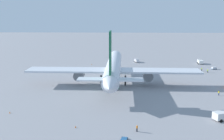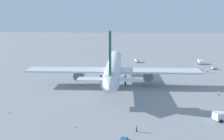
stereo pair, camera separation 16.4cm
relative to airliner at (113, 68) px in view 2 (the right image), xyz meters
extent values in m
plane|color=gray|center=(1.34, -0.02, -6.93)|extent=(600.00, 600.00, 0.00)
cylinder|color=silver|center=(1.34, -0.02, 0.24)|extent=(55.21, 6.86, 6.01)
cone|color=silver|center=(31.30, -0.48, 0.24)|extent=(4.90, 5.96, 5.89)
cone|color=silver|center=(-29.23, 0.45, 0.24)|extent=(6.10, 5.80, 5.71)
cube|color=#0C5933|center=(-24.22, 0.37, 10.04)|extent=(6.01, 0.59, 13.59)
cube|color=silver|center=(-24.63, 6.12, 1.44)|extent=(4.55, 9.75, 0.36)
cube|color=silver|center=(-24.81, -5.36, 1.44)|extent=(4.55, 9.75, 0.36)
cube|color=silver|center=(-1.13, 19.18, -0.66)|extent=(9.49, 32.45, 0.70)
cylinder|color=slate|center=(-0.20, 14.32, -3.09)|extent=(4.92, 4.23, 4.15)
cube|color=silver|center=(-1.71, -19.14, -0.66)|extent=(9.49, 32.45, 0.70)
cylinder|color=slate|center=(-0.64, -14.31, -3.01)|extent=(5.27, 4.09, 4.01)
cylinder|color=black|center=(20.63, -0.32, -4.85)|extent=(0.70, 0.70, 4.16)
cylinder|color=black|center=(-1.34, 5.03, -4.85)|extent=(0.70, 0.70, 4.16)
cylinder|color=black|center=(-1.50, -4.98, -4.85)|extent=(0.70, 0.70, 4.16)
cube|color=#0C5933|center=(1.34, -0.02, -1.41)|extent=(53.00, 6.52, 0.50)
cube|color=silver|center=(-37.23, -30.78, -5.47)|extent=(3.77, 4.73, 2.01)
cylinder|color=black|center=(-36.42, -29.53, -6.48)|extent=(0.61, 0.95, 0.90)
cylinder|color=black|center=(-38.68, -30.42, -6.48)|extent=(0.61, 0.95, 0.90)
cube|color=white|center=(48.70, -49.94, -5.48)|extent=(1.59, 2.52, 1.99)
cube|color=white|center=(46.05, -49.82, -5.62)|extent=(3.16, 2.60, 1.71)
cube|color=black|center=(49.21, -49.97, -4.99)|extent=(0.18, 2.06, 0.87)
cylinder|color=black|center=(48.61, -48.71, -6.48)|extent=(0.91, 0.34, 0.90)
cylinder|color=black|center=(48.49, -51.16, -6.48)|extent=(0.91, 0.34, 0.90)
cylinder|color=black|center=(45.47, -48.56, -6.48)|extent=(0.91, 0.34, 0.90)
cylinder|color=black|center=(45.35, -51.01, -6.48)|extent=(0.91, 0.34, 0.90)
cube|color=silver|center=(51.22, -12.87, -6.06)|extent=(4.93, 3.13, 1.10)
cube|color=silver|center=(51.44, -12.80, -5.23)|extent=(3.30, 2.46, 0.55)
cylinder|color=black|center=(50.05, -14.20, -6.61)|extent=(0.68, 0.40, 0.64)
cylinder|color=black|center=(49.50, -12.44, -6.61)|extent=(0.68, 0.40, 0.64)
cylinder|color=black|center=(52.94, -13.30, -6.61)|extent=(0.68, 0.40, 0.64)
cylinder|color=black|center=(52.39, -11.54, -6.61)|extent=(0.68, 0.40, 0.64)
cube|color=#26598C|center=(-49.95, -3.73, -6.65)|extent=(2.71, 1.99, 0.15)
cylinder|color=black|center=(-49.25, -4.64, -6.73)|extent=(0.42, 0.22, 0.40)
cylinder|color=black|center=(-48.88, -3.29, -6.73)|extent=(0.42, 0.22, 0.40)
cube|color=#26598C|center=(31.86, -52.67, -6.65)|extent=(2.18, 3.01, 0.15)
cylinder|color=#333338|center=(32.38, -54.24, -6.65)|extent=(0.26, 0.59, 0.08)
cube|color=silver|center=(31.86, -52.67, -6.11)|extent=(1.91, 2.55, 0.93)
cylinder|color=black|center=(32.85, -53.43, -6.73)|extent=(0.24, 0.42, 0.40)
cylinder|color=black|center=(31.52, -53.87, -6.73)|extent=(0.24, 0.42, 0.40)
cylinder|color=black|center=(32.20, -51.48, -6.73)|extent=(0.24, 0.42, 0.40)
cylinder|color=black|center=(30.87, -51.92, -6.73)|extent=(0.24, 0.42, 0.40)
cylinder|color=black|center=(-45.07, -7.08, -6.48)|extent=(0.35, 0.35, 0.89)
cylinder|color=orange|center=(-45.07, -7.08, -5.71)|extent=(0.44, 0.44, 0.67)
sphere|color=beige|center=(-45.07, -7.08, -5.25)|extent=(0.24, 0.24, 0.24)
cylinder|color=black|center=(23.93, -46.80, -6.49)|extent=(0.45, 0.45, 0.87)
cylinder|color=#B2F219|center=(23.93, -46.80, -5.73)|extent=(0.56, 0.56, 0.66)
sphere|color=beige|center=(23.93, -46.80, -5.28)|extent=(0.24, 0.24, 0.24)
cylinder|color=black|center=(27.48, -44.88, -6.49)|extent=(0.34, 0.34, 0.88)
cylinder|color=#B2F219|center=(27.48, -44.88, -5.72)|extent=(0.42, 0.42, 0.66)
sphere|color=tan|center=(27.48, -44.88, -5.27)|extent=(0.24, 0.24, 0.24)
cylinder|color=navy|center=(-14.06, -38.61, -6.49)|extent=(0.44, 0.44, 0.87)
cylinder|color=yellow|center=(-14.06, -38.61, -5.74)|extent=(0.56, 0.56, 0.65)
sphere|color=#8C6647|center=(-14.06, -38.61, -5.29)|extent=(0.23, 0.23, 0.23)
cone|color=orange|center=(27.80, 37.74, -6.65)|extent=(0.36, 0.36, 0.55)
cone|color=orange|center=(-33.67, 30.06, -6.65)|extent=(0.36, 0.36, 0.55)
cone|color=orange|center=(-43.31, 8.77, -6.65)|extent=(0.36, 0.36, 0.55)
cone|color=orange|center=(43.05, 13.63, -6.65)|extent=(0.36, 0.36, 0.55)
camera|label=1|loc=(-107.06, -2.68, 22.26)|focal=42.43mm
camera|label=2|loc=(-107.06, -2.85, 22.26)|focal=42.43mm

